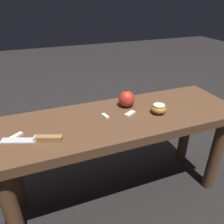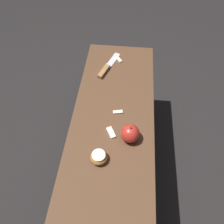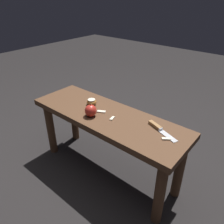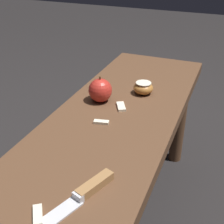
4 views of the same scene
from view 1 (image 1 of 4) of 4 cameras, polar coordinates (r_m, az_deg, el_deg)
ground_plane at (r=1.28m, az=1.82°, el=-20.55°), size 8.00×8.00×0.00m
wooden_bench at (r=1.01m, az=2.16°, el=-5.52°), size 1.11×0.37×0.49m
knife at (r=0.84m, az=-18.17°, el=-6.71°), size 0.22×0.10×0.02m
apple_whole at (r=1.03m, az=3.86°, el=3.45°), size 0.08×0.08×0.09m
apple_cut at (r=1.00m, az=12.11°, el=0.83°), size 0.07×0.07×0.04m
apple_slice_near_knife at (r=0.96m, az=-1.79°, el=-1.00°), size 0.03×0.05×0.01m
apple_slice_center at (r=0.98m, az=4.66°, el=-0.30°), size 0.06×0.05×0.01m
apple_slice_near_bowl at (r=0.90m, az=-23.76°, el=-5.73°), size 0.05×0.04×0.01m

